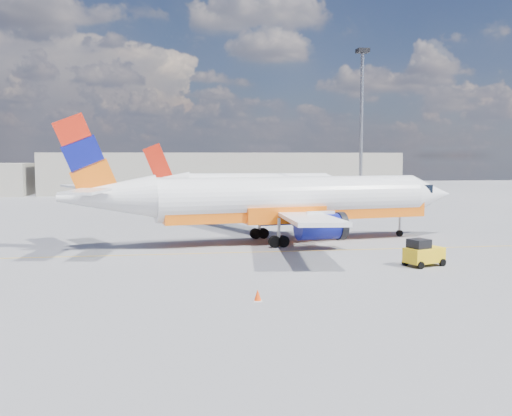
{
  "coord_description": "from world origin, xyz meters",
  "views": [
    {
      "loc": [
        -5.24,
        -40.09,
        7.44
      ],
      "look_at": [
        0.93,
        2.24,
        3.5
      ],
      "focal_mm": 40.0,
      "sensor_mm": 36.0,
      "label": 1
    }
  ],
  "objects": [
    {
      "name": "ground",
      "position": [
        0.0,
        0.0,
        0.0
      ],
      "size": [
        240.0,
        240.0,
        0.0
      ],
      "primitive_type": "plane",
      "color": "slate",
      "rests_on": "ground"
    },
    {
      "name": "taxi_line",
      "position": [
        0.0,
        3.0,
        0.01
      ],
      "size": [
        70.0,
        0.15,
        0.01
      ],
      "primitive_type": "cube",
      "color": "gold",
      "rests_on": "ground"
    },
    {
      "name": "terminal_main",
      "position": [
        5.0,
        75.0,
        4.0
      ],
      "size": [
        70.0,
        14.0,
        8.0
      ],
      "primitive_type": "cube",
      "color": "#B2AA99",
      "rests_on": "ground"
    },
    {
      "name": "main_jet",
      "position": [
        3.79,
        7.67,
        3.6
      ],
      "size": [
        35.73,
        27.78,
        10.79
      ],
      "rotation": [
        0.0,
        0.0,
        0.17
      ],
      "color": "white",
      "rests_on": "ground"
    },
    {
      "name": "second_jet",
      "position": [
        6.27,
        43.39,
        3.09
      ],
      "size": [
        30.6,
        24.15,
        9.27
      ],
      "rotation": [
        0.0,
        0.0,
        -0.06
      ],
      "color": "white",
      "rests_on": "ground"
    },
    {
      "name": "gse_tug",
      "position": [
        11.42,
        -4.13,
        0.88
      ],
      "size": [
        2.94,
        2.39,
        1.86
      ],
      "rotation": [
        0.0,
        0.0,
        0.36
      ],
      "color": "black",
      "rests_on": "ground"
    },
    {
      "name": "traffic_cone",
      "position": [
        -1.02,
        -11.76,
        0.3
      ],
      "size": [
        0.44,
        0.44,
        0.61
      ],
      "color": "white",
      "rests_on": "ground"
    },
    {
      "name": "floodlight_mast",
      "position": [
        20.45,
        35.83,
        13.12
      ],
      "size": [
        1.6,
        1.6,
        21.89
      ],
      "color": "gray",
      "rests_on": "ground"
    }
  ]
}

